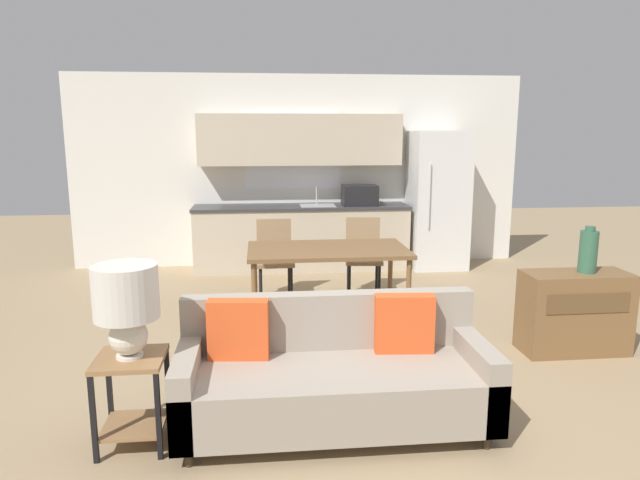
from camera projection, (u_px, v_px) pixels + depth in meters
name	position (u px, v px, depth m)	size (l,w,h in m)	color
ground_plane	(347.00, 417.00, 3.91)	(20.00, 20.00, 0.00)	#9E8460
wall_back	(299.00, 171.00, 8.17)	(6.40, 0.07, 2.70)	silver
kitchen_counter	(302.00, 209.00, 7.97)	(2.99, 0.65, 2.15)	beige
refrigerator	(437.00, 200.00, 8.05)	(0.76, 0.74, 1.92)	white
dining_table	(328.00, 254.00, 5.74)	(1.60, 0.90, 0.77)	brown
couch	(333.00, 376.00, 3.77)	(2.01, 0.80, 0.84)	#3D2D1E
side_table	(132.00, 387.00, 3.51)	(0.41, 0.41, 0.58)	olive
table_lamp	(126.00, 301.00, 3.40)	(0.39, 0.39, 0.58)	silver
credenza	(574.00, 312.00, 5.01)	(0.92, 0.40, 0.72)	brown
vase	(588.00, 251.00, 4.92)	(0.15, 0.15, 0.41)	#336047
dining_chair_far_left	(275.00, 256.00, 6.55)	(0.43, 0.43, 0.92)	#997A56
dining_chair_far_right	(363.00, 253.00, 6.66)	(0.46, 0.46, 0.92)	#997A56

